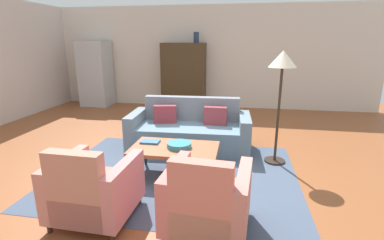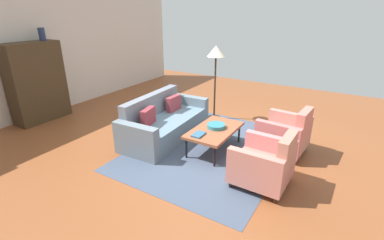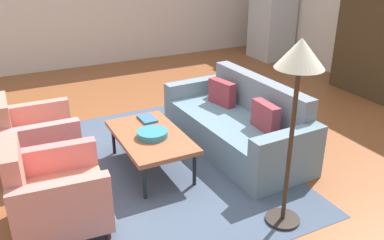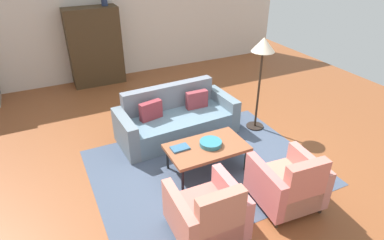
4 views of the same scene
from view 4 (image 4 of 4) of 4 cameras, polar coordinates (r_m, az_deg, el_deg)
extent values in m
plane|color=brown|center=(5.43, 0.66, -6.55)|extent=(10.83, 10.83, 0.00)
cube|color=beige|center=(8.58, -12.57, 16.71)|extent=(9.03, 0.12, 2.80)
cube|color=#455369|center=(5.23, 2.21, -8.15)|extent=(3.40, 2.60, 0.01)
cube|color=slate|center=(5.90, -2.52, -0.95)|extent=(1.78, 0.98, 0.42)
cube|color=slate|center=(6.08, -4.07, 2.35)|extent=(1.75, 0.26, 0.86)
cube|color=slate|center=(6.28, 5.34, 1.95)|extent=(0.22, 0.91, 0.62)
cube|color=slate|center=(5.56, -11.45, -2.43)|extent=(0.22, 0.91, 0.62)
cube|color=brown|center=(5.99, 0.84, 3.57)|extent=(0.40, 0.13, 0.32)
cube|color=maroon|center=(5.65, -7.15, 1.64)|extent=(0.42, 0.20, 0.32)
cylinder|color=black|center=(5.11, -4.26, -6.65)|extent=(0.04, 0.04, 0.38)
cylinder|color=black|center=(5.51, 6.01, -3.79)|extent=(0.04, 0.04, 0.38)
cylinder|color=black|center=(4.70, -1.64, -10.29)|extent=(0.04, 0.04, 0.38)
cylinder|color=black|center=(5.13, 9.27, -6.84)|extent=(0.04, 0.04, 0.38)
cube|color=brown|center=(4.96, 2.57, -4.80)|extent=(1.20, 0.70, 0.05)
cylinder|color=#31221F|center=(4.36, -3.94, -16.74)|extent=(0.05, 0.05, 0.10)
cylinder|color=#2E2D18|center=(4.57, 4.28, -14.15)|extent=(0.05, 0.05, 0.10)
cylinder|color=#382C17|center=(4.18, 9.01, -19.88)|extent=(0.05, 0.05, 0.10)
cube|color=#C17166|center=(4.10, 2.40, -16.51)|extent=(0.58, 0.81, 0.30)
cube|color=tan|center=(3.73, 4.88, -17.21)|extent=(0.56, 0.15, 0.78)
cube|color=tan|center=(3.90, -2.21, -16.68)|extent=(0.14, 0.80, 0.56)
cube|color=#D27B7A|center=(4.13, 6.77, -13.73)|extent=(0.14, 0.80, 0.56)
cylinder|color=#301E15|center=(4.82, 9.79, -11.80)|extent=(0.05, 0.05, 0.10)
cylinder|color=#3B2019|center=(5.15, 16.44, -9.66)|extent=(0.05, 0.05, 0.10)
cylinder|color=#392D1F|center=(4.42, 14.38, -17.04)|extent=(0.05, 0.05, 0.10)
cylinder|color=#32271D|center=(4.78, 21.32, -14.23)|extent=(0.05, 0.05, 0.10)
cube|color=tan|center=(4.65, 15.83, -11.25)|extent=(0.62, 0.84, 0.30)
cube|color=#D57668|center=(4.31, 18.83, -11.35)|extent=(0.57, 0.18, 0.78)
cube|color=#D5706D|center=(4.40, 12.41, -11.20)|extent=(0.18, 0.81, 0.56)
cube|color=tan|center=(4.75, 19.40, -8.86)|extent=(0.18, 0.81, 0.56)
cylinder|color=teal|center=(4.96, 3.25, -4.03)|extent=(0.34, 0.34, 0.07)
cube|color=#336082|center=(4.88, -2.10, -4.87)|extent=(0.27, 0.18, 0.03)
cube|color=#402F1B|center=(8.23, -16.48, 12.07)|extent=(1.20, 0.50, 1.80)
cube|color=#422C11|center=(8.43, -18.86, 12.11)|extent=(0.56, 0.01, 1.51)
cube|color=#322613|center=(8.52, -14.82, 12.87)|extent=(0.56, 0.01, 1.51)
cylinder|color=black|center=(6.37, 10.83, -1.05)|extent=(0.32, 0.32, 0.03)
cylinder|color=#342619|center=(6.04, 11.48, 5.01)|extent=(0.04, 0.04, 1.45)
cone|color=beige|center=(5.75, 12.33, 12.69)|extent=(0.40, 0.40, 0.24)
camera|label=1|loc=(3.17, 55.79, -10.02)|focal=26.55mm
camera|label=2|loc=(2.78, -76.02, -8.58)|focal=26.14mm
camera|label=3|loc=(6.28, 44.92, 14.16)|focal=38.26mm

